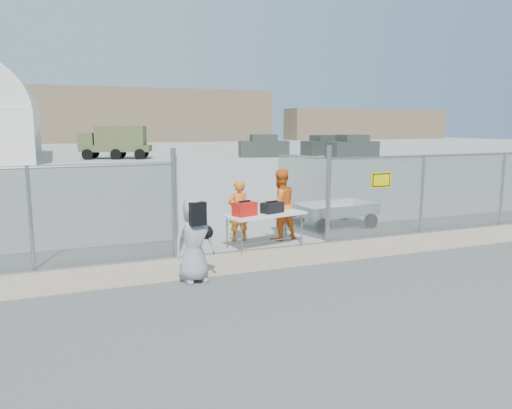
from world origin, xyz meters
name	(u,v)px	position (x,y,z in m)	size (l,w,h in m)	color
ground	(292,270)	(0.00, 0.00, 0.00)	(160.00, 160.00, 0.00)	#525252
tarmac_inside	(104,155)	(0.00, 42.00, 0.01)	(160.00, 80.00, 0.01)	#A5A397
dirt_strip	(272,258)	(0.00, 1.00, 0.01)	(44.00, 1.60, 0.01)	tan
distant_hills	(114,115)	(5.00, 78.00, 4.50)	(140.00, 6.00, 9.00)	#7F684F
chain_link_fence	(256,204)	(0.00, 2.00, 1.10)	(40.00, 0.20, 2.20)	gray
folding_table	(265,230)	(0.27, 2.08, 0.43)	(2.01, 0.84, 0.85)	white
orange_bag	(245,209)	(-0.31, 1.95, 1.02)	(0.53, 0.35, 0.33)	red
black_duffel	(272,208)	(0.46, 2.07, 0.98)	(0.54, 0.31, 0.26)	black
security_worker_left	(238,211)	(-0.13, 2.91, 0.80)	(0.58, 0.38, 1.59)	orange
security_worker_right	(280,205)	(0.95, 2.68, 0.94)	(0.91, 0.71, 1.87)	orange
visitor	(194,240)	(-2.06, 0.06, 0.82)	(0.80, 0.52, 1.64)	#999AA1
utility_trailer	(334,214)	(3.18, 3.66, 0.37)	(3.09, 1.59, 0.75)	white
military_truck	(116,143)	(0.53, 36.44, 1.43)	(5.99, 2.21, 2.86)	#565C34
parked_vehicle_near	(264,146)	(13.57, 33.95, 1.02)	(4.49, 2.03, 2.03)	#333933
parked_vehicle_mid	(324,145)	(20.10, 34.20, 0.96)	(4.25, 1.92, 1.92)	#333933
parked_vehicle_far	(352,147)	(20.31, 29.43, 1.02)	(4.52, 2.04, 2.04)	#333933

